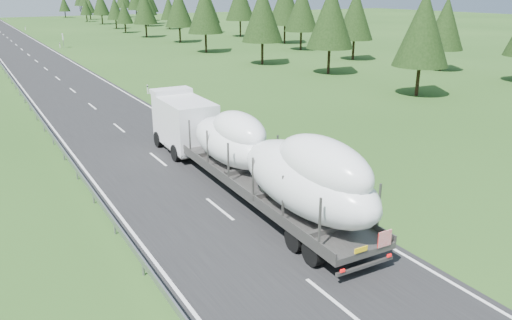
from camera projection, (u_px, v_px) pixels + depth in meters
ground at (220, 209)px, 25.25m from camera, size 400.00×400.00×0.00m
road_surface at (11, 41)px, 106.72m from camera, size 10.00×400.00×0.02m
marker_posts at (15, 23)px, 154.48m from camera, size 0.13×350.08×1.00m
highway_sign at (63, 38)px, 93.29m from camera, size 0.08×0.90×2.60m
tree_line_right at (191, 5)px, 119.89m from camera, size 26.76×284.48×12.64m
boat_truck at (252, 152)px, 25.95m from camera, size 3.50×21.56×4.83m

